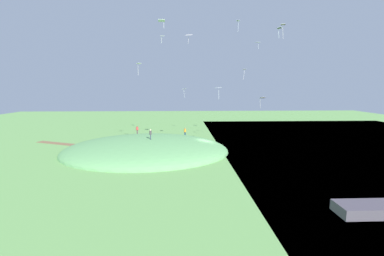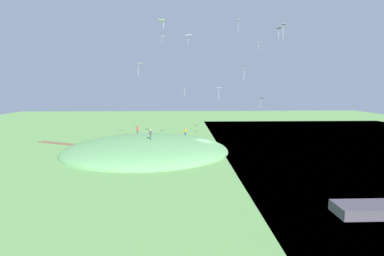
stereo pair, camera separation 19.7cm
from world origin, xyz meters
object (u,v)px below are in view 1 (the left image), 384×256
Objects in this scene: person_near_shore at (185,131)px; kite_1 at (258,43)px; kite_7 at (162,21)px; kite_6 at (244,70)px; kite_9 at (139,64)px; kite_0 at (279,29)px; kite_4 at (218,88)px; kite_8 at (238,22)px; person_with_child at (137,129)px; kite_11 at (162,36)px; kite_3 at (283,26)px; kite_5 at (184,89)px; person_watching_kites at (150,133)px; kite_2 at (189,35)px; kite_10 at (262,98)px.

kite_1 reaches higher than person_near_shore.
kite_7 reaches higher than kite_1.
kite_9 is at bearing -4.23° from kite_6.
kite_0 is at bearing 83.28° from kite_1.
kite_8 reaches higher than kite_4.
person_with_child is at bearing -14.34° from kite_8.
kite_11 is (4.17, 3.80, 18.52)m from person_near_shore.
kite_3 reaches higher than kite_7.
person_with_child is 1.20× the size of kite_11.
kite_6 is (1.69, -11.51, -4.55)m from kite_0.
kite_6 reaches higher than kite_5.
person_watching_kites is 1.23× the size of kite_2.
kite_2 is 0.79× the size of kite_5.
kite_2 is at bearing -39.37° from kite_0.
kite_1 reaches higher than kite_5.
kite_0 is (-11.98, 20.13, 16.56)m from person_near_shore.
kite_3 reaches higher than person_watching_kites.
kite_9 reaches higher than kite_10.
kite_2 is 15.88m from kite_10.
kite_4 reaches higher than person_near_shore.
kite_7 is at bearing 35.42° from kite_6.
person_near_shore is 0.93× the size of kite_10.
kite_10 is (-22.31, 8.60, 6.37)m from person_with_child.
kite_9 reaches higher than person_watching_kites.
kite_8 is at bearing -46.56° from kite_10.
kite_3 is at bearing -114.34° from kite_0.
kite_0 is 0.93× the size of kite_2.
kite_2 is 14.50m from kite_3.
kite_8 is at bearing 163.87° from kite_11.
kite_10 is (-0.79, -8.66, -9.28)m from kite_0.
kite_0 is at bearing 49.55° from person_watching_kites.
kite_6 is (-10.29, 8.61, 12.02)m from person_near_shore.
person_with_child is at bearing 8.11° from kite_5.
kite_11 reaches higher than kite_1.
person_with_child is at bearing -67.69° from kite_7.
kite_2 is 11.33m from kite_6.
kite_9 is 7.57m from kite_11.
kite_5 is 10.82m from kite_11.
kite_5 is at bearing -37.69° from kite_10.
kite_9 is at bearing -21.95° from kite_2.
kite_1 reaches higher than kite_6.
person_near_shore is 19.36m from kite_11.
kite_0 reaches higher than person_near_shore.
person_watching_kites is 0.81× the size of kite_9.
kite_4 is 1.07× the size of kite_6.
kite_8 is (-8.58, -3.12, 2.90)m from kite_2.
kite_1 is 0.93× the size of kite_2.
kite_5 is at bearing -100.65° from kite_7.
kite_8 is 13.99m from kite_11.
kite_3 is at bearing 162.99° from kite_9.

